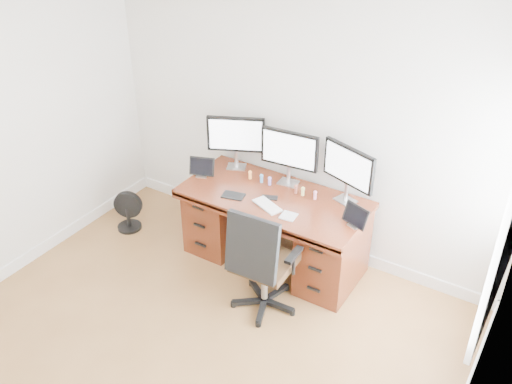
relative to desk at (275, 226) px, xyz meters
The scene contains 20 objects.
back_wall 1.04m from the desk, 90.00° to the left, with size 4.00×0.10×2.70m, color white.
right_wall 2.80m from the desk, 40.79° to the right, with size 0.10×4.50×2.70m.
desk is the anchor object (origin of this frame).
office_chair 0.68m from the desk, 68.80° to the right, with size 0.60×0.57×1.03m.
floor_fan 1.61m from the desk, 167.80° to the right, with size 0.29×0.25×0.43m.
monitor_left 0.93m from the desk, 157.67° to the left, with size 0.51×0.27×0.53m.
monitor_center 0.72m from the desk, 89.97° to the left, with size 0.55×0.16×0.53m.
monitor_right 0.93m from the desk, 22.32° to the left, with size 0.53×0.21×0.53m.
tablet_left 0.88m from the desk, behind, with size 0.25×0.15×0.19m.
tablet_right 0.92m from the desk, ahead, with size 0.25×0.14×0.19m.
keyboard 0.41m from the desk, 79.63° to the right, with size 0.29×0.12×0.01m, color white.
trackpad 0.51m from the desk, 42.10° to the right, with size 0.13×0.13×0.01m, color silver.
drawing_tablet 0.52m from the desk, 144.13° to the right, with size 0.20×0.13×0.01m, color black.
phone 0.36m from the desk, 100.69° to the right, with size 0.14×0.07×0.01m, color black.
figurine_orange 0.54m from the desk, 160.97° to the left, with size 0.04×0.04×0.09m.
figurine_blue 0.47m from the desk, 151.51° to the left, with size 0.04×0.04×0.09m.
figurine_purple 0.43m from the desk, 137.74° to the left, with size 0.04×0.04×0.09m.
figurine_brown 0.44m from the desk, 39.61° to the left, with size 0.04×0.04×0.09m.
figurine_yellow 0.47m from the desk, 29.05° to the left, with size 0.04×0.04×0.09m.
figurine_pink 0.53m from the desk, 19.47° to the left, with size 0.04×0.04×0.09m.
Camera 1 is at (2.16, -1.97, 3.47)m, focal length 40.00 mm.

